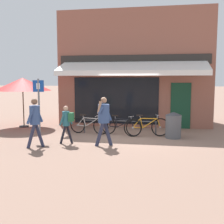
{
  "coord_description": "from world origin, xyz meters",
  "views": [
    {
      "loc": [
        1.35,
        -10.68,
        2.27
      ],
      "look_at": [
        -0.43,
        -0.48,
        1.05
      ],
      "focal_mm": 45.0,
      "sensor_mm": 36.0,
      "label": 1
    }
  ],
  "objects": [
    {
      "name": "pedestrian_child",
      "position": [
        -1.89,
        -1.38,
        0.85
      ],
      "size": [
        0.51,
        0.38,
        1.35
      ],
      "rotation": [
        0.0,
        0.0,
        3.05
      ],
      "color": "black",
      "rests_on": "ground_plane"
    },
    {
      "name": "parking_sign",
      "position": [
        -3.24,
        -0.65,
        1.4
      ],
      "size": [
        0.44,
        0.07,
        2.28
      ],
      "color": "slate",
      "rests_on": "ground_plane"
    },
    {
      "name": "litter_bin",
      "position": [
        1.84,
        0.22,
        0.51
      ],
      "size": [
        0.61,
        0.61,
        1.02
      ],
      "color": "#515459",
      "rests_on": "ground_plane"
    },
    {
      "name": "bike_rack_rail",
      "position": [
        -0.32,
        0.65,
        0.47
      ],
      "size": [
        3.08,
        0.04,
        0.57
      ],
      "color": "#47494F",
      "rests_on": "ground_plane"
    },
    {
      "name": "shop_front",
      "position": [
        0.04,
        3.95,
        2.75
      ],
      "size": [
        7.35,
        4.46,
        5.51
      ],
      "color": "#8E5647",
      "rests_on": "ground_plane"
    },
    {
      "name": "bicycle_orange",
      "position": [
        0.81,
        0.37,
        0.39
      ],
      "size": [
        1.79,
        0.7,
        0.88
      ],
      "rotation": [
        -0.08,
        0.0,
        0.27
      ],
      "color": "black",
      "rests_on": "ground_plane"
    },
    {
      "name": "ground_plane",
      "position": [
        0.0,
        0.0,
        0.0
      ],
      "size": [
        160.0,
        160.0,
        0.0
      ],
      "primitive_type": "plane",
      "color": "#846656"
    },
    {
      "name": "cafe_parasol",
      "position": [
        -5.05,
        1.58,
        2.02
      ],
      "size": [
        2.64,
        2.64,
        2.33
      ],
      "color": "#4C3D2D",
      "rests_on": "ground_plane"
    },
    {
      "name": "pedestrian_adult",
      "position": [
        -0.54,
        -1.46,
        1.02
      ],
      "size": [
        0.59,
        0.63,
        1.68
      ],
      "rotation": [
        0.0,
        0.0,
        3.11
      ],
      "color": "#282D47",
      "rests_on": "ground_plane"
    },
    {
      "name": "bicycle_silver",
      "position": [
        -1.57,
        0.47,
        0.37
      ],
      "size": [
        1.72,
        0.53,
        0.82
      ],
      "rotation": [
        0.05,
        0.0,
        -0.17
      ],
      "color": "black",
      "rests_on": "ground_plane"
    },
    {
      "name": "pedestrian_second_adult",
      "position": [
        -2.74,
        -2.1,
        1.0
      ],
      "size": [
        0.53,
        0.61,
        1.65
      ],
      "rotation": [
        0.0,
        0.0,
        3.33
      ],
      "color": "#282D47",
      "rests_on": "ground_plane"
    },
    {
      "name": "bicycle_black",
      "position": [
        -0.24,
        0.47,
        0.36
      ],
      "size": [
        1.74,
        0.64,
        0.81
      ],
      "rotation": [
        -0.07,
        0.0,
        -0.29
      ],
      "color": "black",
      "rests_on": "ground_plane"
    }
  ]
}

